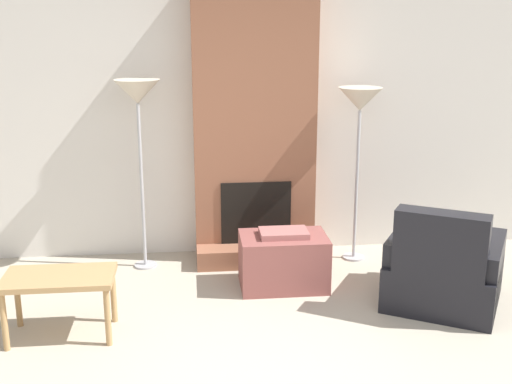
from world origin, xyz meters
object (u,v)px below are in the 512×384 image
ottoman (283,260)px  armchair (443,274)px  floor_lamp_left (138,99)px  floor_lamp_right (360,106)px  side_table (59,284)px

ottoman → armchair: armchair is taller
floor_lamp_left → floor_lamp_right: 1.98m
armchair → ottoman: bearing=8.4°
side_table → floor_lamp_left: size_ratio=0.45×
side_table → floor_lamp_right: floor_lamp_right is taller
side_table → floor_lamp_right: size_ratio=0.48×
armchair → floor_lamp_left: 2.95m
side_table → floor_lamp_right: (2.49, 1.30, 1.06)m
armchair → floor_lamp_right: bearing=-37.4°
ottoman → side_table: size_ratio=0.94×
armchair → floor_lamp_right: (-0.44, 1.09, 1.20)m
ottoman → armchair: (1.21, -0.49, 0.02)m
ottoman → armchair: 1.31m
side_table → floor_lamp_right: 3.00m
ottoman → floor_lamp_right: 1.56m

